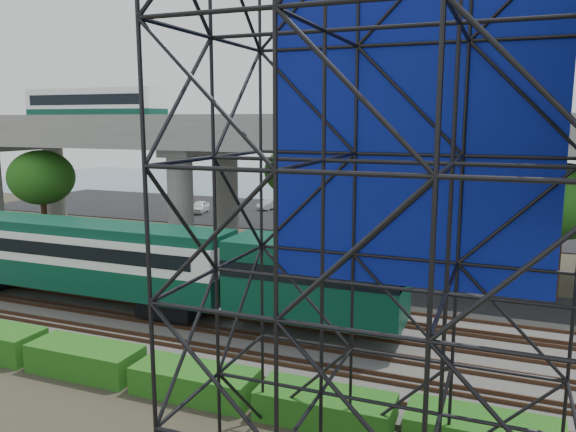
% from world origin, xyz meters
% --- Properties ---
extents(ground, '(140.00, 140.00, 0.00)m').
position_xyz_m(ground, '(0.00, 0.00, 0.00)').
color(ground, '#474233').
rests_on(ground, ground).
extents(ballast_bed, '(90.00, 12.00, 0.20)m').
position_xyz_m(ballast_bed, '(0.00, 2.00, 0.10)').
color(ballast_bed, slate).
rests_on(ballast_bed, ground).
extents(service_road, '(90.00, 5.00, 0.08)m').
position_xyz_m(service_road, '(0.00, 10.50, 0.04)').
color(service_road, black).
rests_on(service_road, ground).
extents(parking_lot, '(90.00, 18.00, 0.08)m').
position_xyz_m(parking_lot, '(0.00, 34.00, 0.04)').
color(parking_lot, black).
rests_on(parking_lot, ground).
extents(harbor_water, '(140.00, 40.00, 0.03)m').
position_xyz_m(harbor_water, '(0.00, 56.00, 0.01)').
color(harbor_water, '#3F5A68').
rests_on(harbor_water, ground).
extents(rail_tracks, '(90.00, 9.52, 0.16)m').
position_xyz_m(rail_tracks, '(0.00, 2.00, 0.28)').
color(rail_tracks, '#472D1E').
rests_on(rail_tracks, ballast_bed).
extents(commuter_train, '(29.30, 3.06, 4.30)m').
position_xyz_m(commuter_train, '(-8.35, 2.00, 2.88)').
color(commuter_train, black).
rests_on(commuter_train, rail_tracks).
extents(overpass, '(80.00, 12.00, 12.40)m').
position_xyz_m(overpass, '(-1.45, 16.00, 8.21)').
color(overpass, '#9E9B93').
rests_on(overpass, ground).
extents(scaffold_tower, '(9.36, 6.36, 15.00)m').
position_xyz_m(scaffold_tower, '(8.55, -7.98, 7.47)').
color(scaffold_tower, black).
rests_on(scaffold_tower, ground).
extents(hedge_strip, '(34.60, 1.80, 1.20)m').
position_xyz_m(hedge_strip, '(1.01, -4.30, 0.56)').
color(hedge_strip, '#185513').
rests_on(hedge_strip, ground).
extents(trees, '(40.94, 16.94, 7.69)m').
position_xyz_m(trees, '(-4.67, 16.17, 5.57)').
color(trees, '#382314').
rests_on(trees, ground).
extents(suv, '(5.22, 3.16, 1.35)m').
position_xyz_m(suv, '(-9.23, 10.56, 0.76)').
color(suv, black).
rests_on(suv, service_road).
extents(parked_cars, '(40.10, 9.55, 1.31)m').
position_xyz_m(parked_cars, '(-0.01, 33.17, 0.69)').
color(parked_cars, white).
rests_on(parked_cars, parking_lot).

